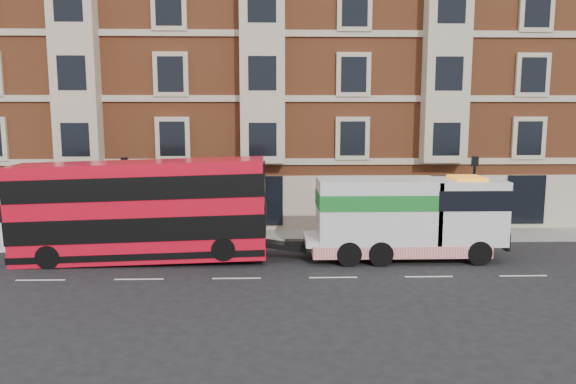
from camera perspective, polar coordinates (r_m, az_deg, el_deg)
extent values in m
plane|color=black|center=(23.50, -5.25, -8.74)|extent=(120.00, 120.00, 0.00)
cube|color=slate|center=(30.72, -4.40, -4.48)|extent=(90.00, 3.00, 0.15)
cube|color=brown|center=(37.48, -3.24, 11.59)|extent=(45.00, 12.00, 18.00)
cylinder|color=black|center=(29.95, -16.11, -1.08)|extent=(0.14, 0.14, 4.00)
cube|color=black|center=(29.69, -16.27, 2.92)|extent=(0.35, 0.15, 0.50)
cylinder|color=black|center=(30.87, 18.28, -0.90)|extent=(0.14, 0.14, 4.00)
cube|color=black|center=(30.61, 18.47, 2.98)|extent=(0.35, 0.15, 0.50)
cube|color=red|center=(26.35, -14.74, -1.81)|extent=(11.28, 2.52, 4.43)
cube|color=black|center=(26.47, -14.69, -3.20)|extent=(11.32, 2.58, 1.06)
cube|color=black|center=(26.18, -14.84, 0.69)|extent=(11.32, 2.58, 1.01)
cylinder|color=black|center=(26.80, -23.18, -6.08)|extent=(1.05, 0.32, 1.05)
cylinder|color=black|center=(28.87, -21.54, -4.98)|extent=(1.05, 0.32, 1.05)
cylinder|color=black|center=(24.97, -6.57, -5.76)|extent=(1.05, 0.32, 1.05)
cylinder|color=black|center=(27.18, -6.17, -4.59)|extent=(1.05, 0.32, 1.05)
cube|color=silver|center=(26.66, 11.49, -4.68)|extent=(9.06, 2.32, 0.30)
cube|color=silver|center=(27.21, 17.57, -1.82)|extent=(3.22, 2.52, 2.92)
cube|color=silver|center=(26.13, 9.00, -1.83)|extent=(5.44, 2.52, 2.92)
cube|color=#186D23|center=(26.05, 9.02, -0.74)|extent=(5.49, 2.56, 0.70)
cube|color=red|center=(26.69, 11.05, -5.43)|extent=(8.06, 2.58, 0.55)
cylinder|color=black|center=(26.62, 18.83, -5.87)|extent=(1.11, 0.35, 1.11)
cylinder|color=black|center=(28.70, 17.24, -4.78)|extent=(1.11, 0.35, 1.11)
cylinder|color=black|center=(25.42, 9.38, -6.20)|extent=(1.11, 0.40, 1.11)
cylinder|color=black|center=(27.59, 8.47, -5.01)|extent=(1.11, 0.40, 1.11)
cylinder|color=black|center=(25.19, 6.21, -6.27)|extent=(1.11, 0.40, 1.11)
cylinder|color=black|center=(27.38, 5.56, -5.07)|extent=(1.11, 0.40, 1.11)
imported|color=black|center=(33.13, -24.91, -2.70)|extent=(0.72, 0.64, 1.66)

